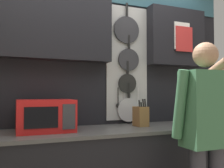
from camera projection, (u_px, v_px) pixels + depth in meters
name	position (u px, v px, depth m)	size (l,w,h in m)	color
back_wall_unit	(99.00, 63.00, 2.61)	(3.13, 0.23, 2.48)	black
microwave	(45.00, 115.00, 2.14)	(0.47, 0.37, 0.27)	red
knife_block	(141.00, 116.00, 2.49)	(0.11, 0.15, 0.27)	brown
utensil_crock	(187.00, 115.00, 2.70)	(0.11, 0.11, 0.34)	white
person	(205.00, 125.00, 1.97)	(0.54, 0.61, 1.62)	#383842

